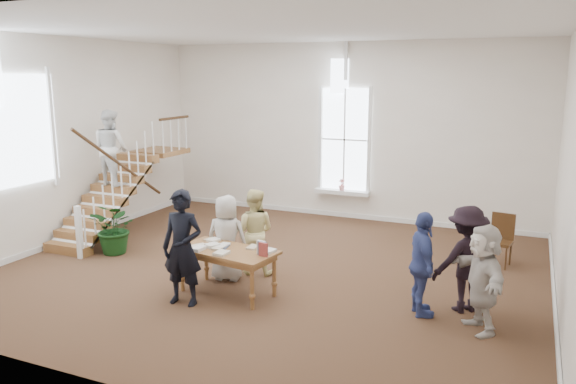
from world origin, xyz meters
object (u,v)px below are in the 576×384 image
at_px(woman_cluster_c, 482,278).
at_px(floor_plant, 116,228).
at_px(police_officer, 182,248).
at_px(library_table, 227,254).
at_px(side_chair, 501,237).
at_px(person_yellow, 254,232).
at_px(woman_cluster_b, 466,259).
at_px(elderly_woman, 227,238).
at_px(woman_cluster_a, 422,264).

relative_size(woman_cluster_c, floor_plant, 1.46).
height_order(police_officer, floor_plant, police_officer).
height_order(library_table, side_chair, side_chair).
xyz_separation_m(person_yellow, side_chair, (4.23, 2.35, -0.23)).
relative_size(woman_cluster_b, woman_cluster_c, 1.06).
relative_size(police_officer, woman_cluster_c, 1.18).
height_order(library_table, person_yellow, person_yellow).
height_order(woman_cluster_c, side_chair, woman_cluster_c).
relative_size(police_officer, woman_cluster_b, 1.11).
bearing_deg(library_table, woman_cluster_b, 21.65).
bearing_deg(woman_cluster_c, police_officer, -108.46).
bearing_deg(side_chair, elderly_woman, -137.52).
xyz_separation_m(woman_cluster_a, woman_cluster_c, (0.90, -0.20, -0.02)).
xyz_separation_m(woman_cluster_a, floor_plant, (-6.43, 0.54, -0.28)).
relative_size(police_officer, side_chair, 1.84).
relative_size(police_officer, elderly_woman, 1.21).
xyz_separation_m(elderly_woman, woman_cluster_b, (4.14, 0.30, 0.07)).
distance_m(police_officer, woman_cluster_c, 4.63).
bearing_deg(police_officer, woman_cluster_c, 5.95).
height_order(woman_cluster_a, woman_cluster_b, woman_cluster_b).
bearing_deg(woman_cluster_a, side_chair, -42.88).
xyz_separation_m(police_officer, floor_plant, (-2.79, 1.64, -0.40)).
relative_size(library_table, floor_plant, 1.62).
height_order(woman_cluster_a, woman_cluster_c, woman_cluster_a).
distance_m(elderly_woman, woman_cluster_c, 4.45).
height_order(elderly_woman, woman_cluster_a, woman_cluster_a).
bearing_deg(woman_cluster_b, library_table, -25.68).
relative_size(person_yellow, woman_cluster_b, 0.95).
bearing_deg(library_table, police_officer, -115.53).
height_order(woman_cluster_b, side_chair, woman_cluster_b).
relative_size(elderly_woman, person_yellow, 0.97).
bearing_deg(person_yellow, floor_plant, -9.81).
relative_size(person_yellow, side_chair, 1.57).
bearing_deg(woman_cluster_b, elderly_woman, -34.84).
height_order(police_officer, woman_cluster_b, police_officer).
bearing_deg(person_yellow, woman_cluster_b, 165.30).
bearing_deg(woman_cluster_a, floor_plant, 60.53).
bearing_deg(elderly_woman, woman_cluster_b, 174.80).
bearing_deg(elderly_woman, library_table, 110.02).
height_order(person_yellow, woman_cluster_c, person_yellow).
bearing_deg(elderly_woman, woman_cluster_a, 168.23).
bearing_deg(floor_plant, library_table, -17.11).
height_order(person_yellow, woman_cluster_a, woman_cluster_a).
bearing_deg(woman_cluster_b, person_yellow, -41.96).
distance_m(elderly_woman, woman_cluster_a, 3.54).
xyz_separation_m(person_yellow, woman_cluster_c, (4.14, -0.85, -0.01)).
bearing_deg(floor_plant, woman_cluster_a, -4.83).
relative_size(floor_plant, side_chair, 1.07).
bearing_deg(woman_cluster_b, woman_cluster_a, -2.12).
bearing_deg(elderly_woman, floor_plant, -17.11).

